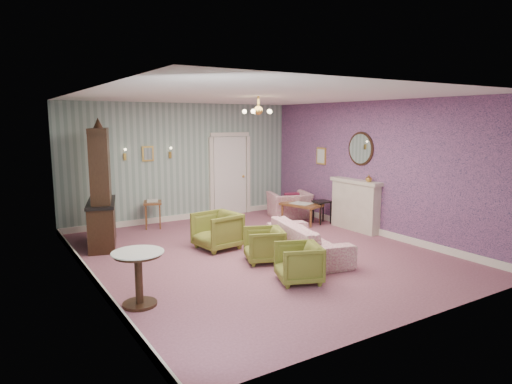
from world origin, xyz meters
TOP-DOWN VIEW (x-y plane):
  - floor at (0.00, 0.00)m, footprint 7.00×7.00m
  - ceiling at (0.00, 0.00)m, footprint 7.00×7.00m
  - wall_back at (0.00, 3.50)m, footprint 6.00×0.00m
  - wall_front at (0.00, -3.50)m, footprint 6.00×0.00m
  - wall_left at (-3.00, 0.00)m, footprint 0.00×7.00m
  - wall_right at (3.00, 0.00)m, footprint 0.00×7.00m
  - wall_right_floral at (2.98, 0.00)m, footprint 0.00×7.00m
  - door at (1.30, 3.46)m, footprint 1.12×0.12m
  - olive_chair_a at (-0.28, -1.61)m, footprint 0.80×0.82m
  - olive_chair_b at (-0.18, -0.48)m, footprint 0.80×0.82m
  - olive_chair_c at (-0.50, 0.70)m, footprint 0.81×0.86m
  - sofa_chintz at (0.70, -0.59)m, footprint 1.06×2.18m
  - wingback_chair at (2.39, 2.27)m, footprint 1.14×0.91m
  - dresser at (-2.34, 2.11)m, footprint 0.90×1.57m
  - fireplace at (2.86, 0.40)m, footprint 0.30×1.40m
  - mantel_vase at (2.84, 0.00)m, footprint 0.15×0.15m
  - oval_mirror at (2.96, 0.40)m, footprint 0.04×0.76m
  - framed_print at (2.97, 1.75)m, footprint 0.04×0.34m
  - coffee_table at (2.23, 1.57)m, footprint 0.82×1.09m
  - side_table_black at (2.65, 1.30)m, footprint 0.40×0.40m
  - pedestal_table at (-2.65, -1.20)m, footprint 0.70×0.70m
  - nesting_table at (-0.97, 3.06)m, footprint 0.55×0.62m
  - gilt_mirror_back at (-0.90, 3.46)m, footprint 0.28×0.06m
  - sconce_left at (-1.45, 3.44)m, footprint 0.16×0.12m
  - sconce_right at (-0.35, 3.44)m, footprint 0.16×0.12m
  - chandelier at (0.00, 0.00)m, footprint 0.56×0.56m
  - burgundy_cushion at (2.34, 2.12)m, footprint 0.41×0.28m

SIDE VIEW (x-z plane):
  - floor at x=0.00m, z-range 0.00..0.00m
  - coffee_table at x=2.23m, z-range 0.00..0.50m
  - side_table_black at x=2.65m, z-range 0.00..0.56m
  - olive_chair_a at x=-0.28m, z-range 0.00..0.66m
  - olive_chair_b at x=-0.18m, z-range 0.00..0.67m
  - nesting_table at x=-0.97m, z-range 0.00..0.67m
  - pedestal_table at x=-2.65m, z-range 0.00..0.76m
  - olive_chair_c at x=-0.50m, z-range 0.00..0.79m
  - sofa_chintz at x=0.70m, z-range 0.00..0.82m
  - wingback_chair at x=2.39m, z-range 0.00..0.88m
  - burgundy_cushion at x=2.34m, z-range 0.28..0.68m
  - fireplace at x=2.86m, z-range 0.00..1.16m
  - door at x=1.30m, z-range 0.00..2.16m
  - mantel_vase at x=2.84m, z-range 1.16..1.31m
  - dresser at x=-2.34m, z-range 0.00..2.47m
  - wall_back at x=0.00m, z-range -1.55..4.45m
  - wall_front at x=0.00m, z-range -1.55..4.45m
  - wall_left at x=-3.00m, z-range -2.05..4.95m
  - wall_right at x=3.00m, z-range -2.05..4.95m
  - wall_right_floral at x=2.98m, z-range -2.05..4.95m
  - framed_print at x=2.97m, z-range 1.39..1.81m
  - gilt_mirror_back at x=-0.90m, z-range 1.52..1.88m
  - sconce_left at x=-1.45m, z-range 1.55..1.85m
  - sconce_right at x=-0.35m, z-range 1.55..1.85m
  - oval_mirror at x=2.96m, z-range 1.43..2.27m
  - chandelier at x=0.00m, z-range 2.45..2.81m
  - ceiling at x=0.00m, z-range 2.90..2.90m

